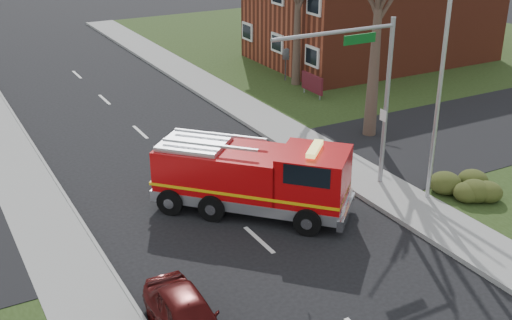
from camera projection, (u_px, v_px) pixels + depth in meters
ground at (259, 240)px, 22.07m from camera, size 120.00×120.00×0.00m
sidewalk_right at (398, 199)px, 24.82m from camera, size 2.40×80.00×0.15m
sidewalk_left at (80, 289)px, 19.27m from camera, size 2.40×80.00×0.15m
brick_building at (373, 7)px, 43.58m from camera, size 15.40×10.40×7.25m
health_center_sign at (312, 83)px, 36.46m from camera, size 0.12×2.00×1.40m
hedge_corner at (472, 182)px, 25.06m from camera, size 2.80×2.00×0.90m
traffic_signal_mast at (362, 77)px, 23.75m from camera, size 5.29×0.18×6.80m
streetlight_pole at (439, 87)px, 23.07m from camera, size 1.48×0.16×8.40m
fire_engine at (254, 179)px, 23.58m from camera, size 6.63×6.78×2.85m
parked_car_maroon at (187, 317)px, 17.11m from camera, size 1.60×3.78×1.28m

